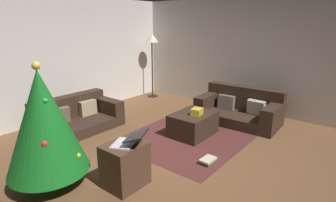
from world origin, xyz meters
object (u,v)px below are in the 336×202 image
book_stack (208,161)px  corner_lamp (152,43)px  couch_left (76,117)px  gift_box (197,112)px  side_table (125,165)px  tv_remote (198,112)px  laptop (128,141)px  couch_right (240,109)px  ottoman (193,124)px  christmas_tree (44,122)px

book_stack → corner_lamp: bearing=54.0°
couch_left → gift_box: 2.39m
side_table → corner_lamp: corner_lamp is taller
book_stack → corner_lamp: size_ratio=0.15×
book_stack → tv_remote: bearing=41.0°
laptop → side_table: bearing=115.2°
tv_remote → couch_left: bearing=123.1°
couch_left → tv_remote: couch_left is taller
laptop → couch_right: bearing=-1.8°
couch_right → side_table: (-3.15, 0.15, 0.02)m
gift_box → side_table: side_table is taller
couch_right → ottoman: (-1.22, 0.38, -0.06)m
couch_right → book_stack: 2.03m
gift_box → side_table: size_ratio=0.36×
ottoman → book_stack: bearing=-134.0°
christmas_tree → couch_left: bearing=46.9°
book_stack → ottoman: bearing=46.0°
couch_left → side_table: size_ratio=2.71×
ottoman → laptop: (-1.91, -0.29, 0.43)m
christmas_tree → laptop: (0.63, -0.84, -0.23)m
side_table → book_stack: bearing=-25.3°
couch_left → tv_remote: (1.28, -2.03, 0.19)m
couch_left → couch_right: size_ratio=0.93×
tv_remote → book_stack: (-0.83, -0.73, -0.40)m
couch_left → gift_box: couch_left is taller
christmas_tree → side_table: 1.15m
laptop → couch_left: bearing=72.7°
gift_box → laptop: laptop is taller
tv_remote → laptop: size_ratio=0.31×
ottoman → gift_box: gift_box is taller
book_stack → corner_lamp: 4.23m
couch_left → laptop: 2.40m
ottoman → laptop: size_ratio=1.65×
tv_remote → ottoman: bearing=142.2°
couch_left → book_stack: size_ratio=5.88×
couch_right → ottoman: 1.28m
couch_left → christmas_tree: christmas_tree is taller
couch_left → tv_remote: bearing=122.6°
ottoman → book_stack: 1.11m
laptop → corner_lamp: size_ratio=0.29×
corner_lamp → gift_box: bearing=-122.4°
side_table → couch_right: bearing=-2.8°
christmas_tree → laptop: 1.07m
laptop → tv_remote: bearing=6.5°
couch_left → corner_lamp: (2.78, 0.45, 1.26)m
christmas_tree → gift_box: bearing=-14.5°
couch_left → ottoman: (1.21, -1.97, -0.04)m
gift_box → tv_remote: size_ratio=1.31×
couch_left → corner_lamp: bearing=-170.4°
ottoman → side_table: size_ratio=1.47×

